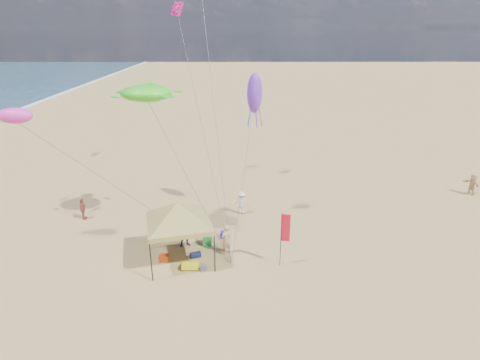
{
  "coord_description": "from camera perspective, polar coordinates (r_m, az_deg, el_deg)",
  "views": [
    {
      "loc": [
        -0.18,
        -18.49,
        12.26
      ],
      "look_at": [
        0.0,
        3.0,
        4.0
      ],
      "focal_mm": 29.7,
      "sensor_mm": 36.0,
      "label": 1
    }
  ],
  "objects": [
    {
      "name": "ground",
      "position": [
        22.18,
        0.07,
        -12.52
      ],
      "size": [
        280.0,
        280.0,
        0.0
      ],
      "primitive_type": "plane",
      "color": "tan",
      "rests_on": "ground"
    },
    {
      "name": "cooler_red",
      "position": [
        23.06,
        -10.86,
        -10.96
      ],
      "size": [
        0.54,
        0.38,
        0.38
      ],
      "primitive_type": "cube",
      "color": "#DA4A11",
      "rests_on": "ground"
    },
    {
      "name": "person_far_a",
      "position": [
        29.07,
        -21.65,
        -3.87
      ],
      "size": [
        0.44,
        0.91,
        1.51
      ],
      "primitive_type": "imported",
      "rotation": [
        0.0,
        0.0,
        1.65
      ],
      "color": "#AE4743",
      "rests_on": "ground"
    },
    {
      "name": "chair_yellow",
      "position": [
        24.98,
        -12.5,
        -8.0
      ],
      "size": [
        0.5,
        0.5,
        0.7
      ],
      "primitive_type": "cube",
      "color": "yellow",
      "rests_on": "ground"
    },
    {
      "name": "squid_kite",
      "position": [
        25.33,
        2.11,
        12.35
      ],
      "size": [
        1.14,
        1.14,
        2.5
      ],
      "primitive_type": "ellipsoid",
      "rotation": [
        0.0,
        0.0,
        -0.2
      ],
      "color": "#7632DA",
      "rests_on": "ground"
    },
    {
      "name": "chair_green",
      "position": [
        24.21,
        -4.69,
        -8.52
      ],
      "size": [
        0.5,
        0.5,
        0.7
      ],
      "primitive_type": "cube",
      "color": "green",
      "rests_on": "ground"
    },
    {
      "name": "beach_cart",
      "position": [
        22.16,
        -7.16,
        -12.12
      ],
      "size": [
        0.9,
        0.5,
        0.24
      ],
      "primitive_type": "cube",
      "color": "#E9F51B",
      "rests_on": "ground"
    },
    {
      "name": "bag_orange",
      "position": [
        26.68,
        -10.57,
        -6.28
      ],
      "size": [
        0.54,
        0.69,
        0.36
      ],
      "primitive_type": "cylinder",
      "rotation": [
        0.0,
        1.57,
        1.22
      ],
      "color": "#E6450C",
      "rests_on": "ground"
    },
    {
      "name": "bag_navy",
      "position": [
        23.12,
        -6.42,
        -10.63
      ],
      "size": [
        0.69,
        0.54,
        0.36
      ],
      "primitive_type": "cylinder",
      "rotation": [
        0.0,
        1.57,
        0.35
      ],
      "color": "#0D153D",
      "rests_on": "ground"
    },
    {
      "name": "person_near_b",
      "position": [
        23.96,
        -7.74,
        -7.52
      ],
      "size": [
        1.05,
        0.95,
        1.77
      ],
      "primitive_type": "imported",
      "rotation": [
        0.0,
        0.0,
        0.4
      ],
      "color": "#383B4C",
      "rests_on": "ground"
    },
    {
      "name": "person_near_c",
      "position": [
        27.79,
        0.19,
        -3.25
      ],
      "size": [
        1.12,
        0.7,
        1.67
      ],
      "primitive_type": "imported",
      "rotation": [
        0.0,
        0.0,
        3.07
      ],
      "color": "silver",
      "rests_on": "ground"
    },
    {
      "name": "feather_flag",
      "position": [
        21.45,
        6.4,
        -7.32
      ],
      "size": [
        0.48,
        0.11,
        3.19
      ],
      "color": "black",
      "rests_on": "ground"
    },
    {
      "name": "turtle_kite",
      "position": [
        23.44,
        -13.35,
        12.04
      ],
      "size": [
        3.47,
        3.1,
        0.97
      ],
      "primitive_type": "ellipsoid",
      "rotation": [
        0.0,
        0.0,
        -0.31
      ],
      "color": "#3BD921",
      "rests_on": "ground"
    },
    {
      "name": "person_far_c",
      "position": [
        35.9,
        30.38,
        -0.54
      ],
      "size": [
        0.99,
        1.62,
        1.67
      ],
      "primitive_type": "imported",
      "rotation": [
        0.0,
        0.0,
        5.06
      ],
      "color": "tan",
      "rests_on": "ground"
    },
    {
      "name": "fish_kite",
      "position": [
        24.79,
        -29.65,
        8.04
      ],
      "size": [
        2.14,
        1.5,
        0.86
      ],
      "primitive_type": "ellipsoid",
      "rotation": [
        0.0,
        0.0,
        0.3
      ],
      "color": "#F333C6",
      "rests_on": "ground"
    },
    {
      "name": "crate_grey",
      "position": [
        22.04,
        -5.21,
        -12.44
      ],
      "size": [
        0.34,
        0.3,
        0.28
      ],
      "primitive_type": "cube",
      "color": "slate",
      "rests_on": "ground"
    },
    {
      "name": "canopy_tent",
      "position": [
        21.52,
        -8.98,
        -3.53
      ],
      "size": [
        6.44,
        6.44,
        4.1
      ],
      "color": "black",
      "rests_on": "ground"
    },
    {
      "name": "person_near_a",
      "position": [
        22.98,
        -2.01,
        -8.53
      ],
      "size": [
        0.79,
        0.79,
        1.85
      ],
      "primitive_type": "imported",
      "rotation": [
        0.0,
        0.0,
        3.92
      ],
      "color": "tan",
      "rests_on": "ground"
    },
    {
      "name": "cooler_blue",
      "position": [
        25.02,
        -2.22,
        -7.83
      ],
      "size": [
        0.54,
        0.38,
        0.38
      ],
      "primitive_type": "cube",
      "color": "#2514A3",
      "rests_on": "ground"
    },
    {
      "name": "stunt_kite_pink",
      "position": [
        33.28,
        -9.02,
        23.11
      ],
      "size": [
        1.02,
        1.15,
        0.98
      ],
      "primitive_type": "cube",
      "rotation": [
        0.44,
        0.0,
        0.93
      ],
      "color": "#D6109A",
      "rests_on": "ground"
    }
  ]
}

